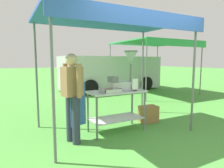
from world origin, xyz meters
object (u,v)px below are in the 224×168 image
Objects in this scene: supply_crate at (148,114)px; neighbour_tent at (154,44)px; donut_cart at (116,102)px; menu_sign at (135,86)px; stall_canopy at (114,24)px; van_silver at (110,73)px; donut_fryer at (125,74)px; vendor at (73,93)px; donut_tray at (111,91)px.

neighbour_tent is at bearing 48.80° from supply_crate.
donut_cart is at bearing -138.03° from neighbour_tent.
donut_cart is 4.84× the size of menu_sign.
neighbour_tent reaches higher than menu_sign.
van_silver is at bearing 63.28° from stall_canopy.
vendor is at bearing -173.37° from donut_fryer.
stall_canopy is at bearing -138.84° from neighbour_tent.
donut_fryer is 1.29m from supply_crate.
neighbour_tent is (3.93, 3.43, 0.01)m from stall_canopy.
vendor is at bearing 177.82° from menu_sign.
menu_sign is 0.08× the size of neighbour_tent.
neighbour_tent is (1.30, -1.78, 1.37)m from van_silver.
van_silver is 1.59× the size of neighbour_tent.
donut_tray is at bearing -148.94° from donut_cart.
van_silver reaches higher than donut_tray.
vendor is 6.26m from neighbour_tent.
van_silver is at bearing 67.42° from menu_sign.
donut_fryer is 5.84m from van_silver.
donut_cart is at bearing -177.45° from donut_fryer.
donut_tray is at bearing 173.60° from menu_sign.
stall_canopy is 12.31× the size of menu_sign.
neighbour_tent is at bearing 41.16° from stall_canopy.
neighbour_tent is at bearing 45.97° from menu_sign.
neighbour_tent is (4.90, 3.66, 1.34)m from vendor.
menu_sign is 1.31m from vendor.
donut_cart is 0.61m from donut_fryer.
donut_tray is 5.67m from neighbour_tent.
vendor is at bearing -179.24° from donut_tray.
donut_fryer reaches higher than donut_tray.
supply_crate is (1.97, 0.31, -0.71)m from vendor.
van_silver reaches higher than vendor.
vendor reaches higher than menu_sign.
supply_crate is at bearing 10.40° from donut_cart.
neighbour_tent reaches higher than van_silver.
neighbour_tent is at bearing -53.72° from van_silver.
donut_tray is at bearing -162.40° from donut_fryer.
menu_sign is at bearing -27.43° from donut_cart.
donut_tray is at bearing -117.44° from van_silver.
menu_sign is at bearing -6.40° from donut_tray.
menu_sign is (0.54, -0.06, 0.08)m from donut_tray.
donut_tray is 0.08× the size of van_silver.
donut_fryer is 0.33m from menu_sign.
neighbour_tent is at bearing 36.77° from vendor.
donut_cart is at bearing 7.48° from vendor.
donut_cart is at bearing -90.00° from stall_canopy.
donut_fryer is at bearing -136.59° from neighbour_tent.
vendor is at bearing -143.23° from neighbour_tent.
neighbour_tent is (3.73, 3.52, 1.04)m from donut_fryer.
vendor is (-0.78, -0.01, 0.01)m from donut_tray.
van_silver is at bearing 72.38° from supply_crate.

